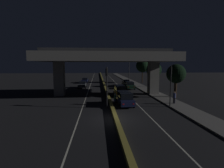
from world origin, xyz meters
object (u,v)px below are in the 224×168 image
Objects in this scene: car_dark_green_third at (130,85)px; pedestrian_on_sidewalk at (174,98)px; car_dark_blue_lead at (125,98)px; car_black_fourth at (126,83)px; car_grey_lead_oncoming at (82,85)px; traffic_light_left_of_median at (107,80)px; motorcycle_blue_filtering_near at (115,100)px; car_taxi_yellow_second at (120,90)px; traffic_light_right_of_median at (171,79)px; street_lamp at (128,66)px; car_dark_blue_second_oncoming at (85,80)px.

pedestrian_on_sidewalk is (3.32, -16.17, 0.10)m from car_dark_green_third.
pedestrian_on_sidewalk is at bearing -92.61° from car_dark_blue_lead.
car_black_fourth is (3.83, 22.16, -0.18)m from car_dark_blue_lead.
traffic_light_left_of_median is at bearing 12.70° from car_grey_lead_oncoming.
car_grey_lead_oncoming is at bearing 103.66° from traffic_light_left_of_median.
car_taxi_yellow_second is at bearing -9.89° from motorcycle_blue_filtering_near.
traffic_light_left_of_median is 0.97× the size of traffic_light_right_of_median.
motorcycle_blue_filtering_near is at bearing -103.21° from street_lamp.
car_dark_blue_second_oncoming is at bearing 16.99° from car_taxi_yellow_second.
car_grey_lead_oncoming is at bearing 127.65° from pedestrian_on_sidewalk.
traffic_light_left_of_median is at bearing 160.47° from car_dark_green_third.
car_dark_blue_lead is at bearing -100.82° from street_lamp.
pedestrian_on_sidewalk reaches higher than car_dark_blue_second_oncoming.
street_lamp reaches higher than car_dark_blue_second_oncoming.
car_grey_lead_oncoming is (-13.08, 19.79, -2.87)m from traffic_light_right_of_median.
traffic_light_left_of_median is 35.11m from street_lamp.
traffic_light_right_of_median is 0.61× the size of street_lamp.
motorcycle_blue_filtering_near is at bearing 165.37° from car_taxi_yellow_second.
car_dark_blue_lead reaches higher than pedestrian_on_sidewalk.
pedestrian_on_sidewalk is at bearing 26.49° from car_dark_blue_second_oncoming.
car_taxi_yellow_second is 0.96× the size of car_grey_lead_oncoming.
car_taxi_yellow_second reaches higher than motorcycle_blue_filtering_near.
street_lamp is 11.65m from car_black_fourth.
car_dark_blue_lead reaches higher than car_dark_blue_second_oncoming.
traffic_light_right_of_median is at bearing -105.10° from car_dark_blue_lead.
motorcycle_blue_filtering_near is at bearing 12.89° from car_dark_blue_second_oncoming.
traffic_light_right_of_median is at bearing -103.36° from motorcycle_blue_filtering_near.
motorcycle_blue_filtering_near is 1.13× the size of pedestrian_on_sidewalk.
car_taxi_yellow_second is at bearing 132.53° from pedestrian_on_sidewalk.
car_dark_blue_second_oncoming is at bearing 11.56° from car_dark_blue_lead.
car_black_fourth is (6.33, 23.47, -2.78)m from traffic_light_left_of_median.
motorcycle_blue_filtering_near is (-1.50, -6.53, -0.35)m from car_taxi_yellow_second.
car_taxi_yellow_second is 1.01× the size of car_black_fourth.
street_lamp is 5.49× the size of pedestrian_on_sidewalk.
car_black_fourth is 0.95× the size of car_grey_lead_oncoming.
car_black_fourth is 2.18× the size of motorcycle_blue_filtering_near.
car_grey_lead_oncoming is (-7.31, 18.48, -0.17)m from car_dark_blue_lead.
traffic_light_left_of_median is 0.59× the size of street_lamp.
car_grey_lead_oncoming is at bearing 77.87° from car_dark_green_third.
pedestrian_on_sidewalk is (8.22, -0.79, 0.31)m from motorcycle_blue_filtering_near.
traffic_light_right_of_median is 3.32× the size of pedestrian_on_sidewalk.
street_lamp is 1.91× the size of car_dark_blue_second_oncoming.
car_dark_blue_lead is at bearing 167.15° from car_dark_green_third.
car_taxi_yellow_second is at bearing 72.22° from traffic_light_left_of_median.
traffic_light_left_of_median reaches higher than motorcycle_blue_filtering_near.
car_dark_green_third is at bearing 39.34° from car_dark_blue_second_oncoming.
traffic_light_right_of_median is at bearing -173.17° from car_dark_green_third.
car_dark_blue_lead is 1.07× the size of car_dark_green_third.
traffic_light_right_of_median reaches higher than car_grey_lead_oncoming.
car_dark_blue_second_oncoming is (-11.31, 8.03, -0.00)m from car_black_fourth.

